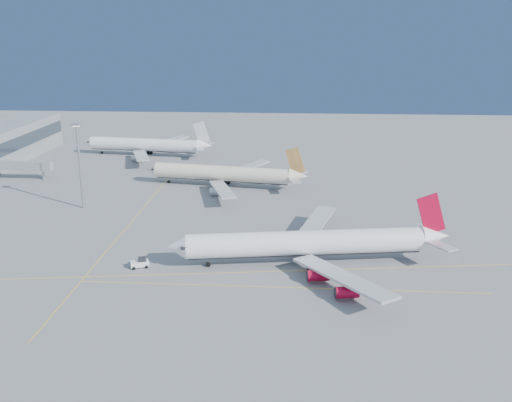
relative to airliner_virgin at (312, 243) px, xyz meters
The scene contains 8 objects.
ground 12.72m from the airliner_virgin, behind, with size 500.00×500.00×0.00m, color slate.
jet_bridge 127.14m from the airliner_virgin, 145.49° to the left, with size 23.60×3.60×6.90m.
taxiway_lines 27.60m from the airliner_virgin, 166.42° to the left, with size 118.86×140.00×0.02m.
airliner_virgin is the anchor object (origin of this frame).
airliner_etihad 72.85m from the airliner_virgin, 113.35° to the left, with size 59.83×54.72×15.65m.
airliner_third 134.59m from the airliner_virgin, 121.03° to the left, with size 60.45×55.36×16.21m.
pushback_tug 40.94m from the airliner_virgin, behind, with size 4.69×3.73×2.37m.
light_mast 81.19m from the airliner_virgin, 150.94° to the left, with size 2.30×2.30×26.63m.
Camera 1 is at (7.12, -127.62, 54.40)m, focal length 40.00 mm.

